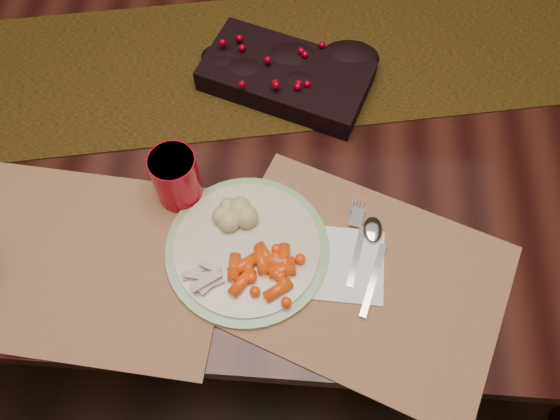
# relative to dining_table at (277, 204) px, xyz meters

# --- Properties ---
(floor) EXTENTS (5.00, 5.00, 0.00)m
(floor) POSITION_rel_dining_table_xyz_m (0.00, 0.00, -0.38)
(floor) COLOR black
(floor) RESTS_ON ground
(dining_table) EXTENTS (1.80, 1.00, 0.75)m
(dining_table) POSITION_rel_dining_table_xyz_m (0.00, 0.00, 0.00)
(dining_table) COLOR black
(dining_table) RESTS_ON floor
(table_runner) EXTENTS (1.83, 0.72, 0.00)m
(table_runner) POSITION_rel_dining_table_xyz_m (-0.05, 0.12, 0.38)
(table_runner) COLOR #563317
(table_runner) RESTS_ON dining_table
(centerpiece) EXTENTS (0.35, 0.25, 0.06)m
(centerpiece) POSITION_rel_dining_table_xyz_m (0.02, 0.06, 0.41)
(centerpiece) COLOR black
(centerpiece) RESTS_ON table_runner
(placemat_main) EXTENTS (0.54, 0.47, 0.00)m
(placemat_main) POSITION_rel_dining_table_xyz_m (0.16, -0.33, 0.38)
(placemat_main) COLOR #886447
(placemat_main) RESTS_ON dining_table
(placemat_second) EXTENTS (0.47, 0.36, 0.00)m
(placemat_second) POSITION_rel_dining_table_xyz_m (-0.28, -0.33, 0.38)
(placemat_second) COLOR brown
(placemat_second) RESTS_ON dining_table
(dinner_plate) EXTENTS (0.31, 0.31, 0.02)m
(dinner_plate) POSITION_rel_dining_table_xyz_m (-0.02, -0.30, 0.39)
(dinner_plate) COLOR beige
(dinner_plate) RESTS_ON placemat_main
(baby_carrots) EXTENTS (0.12, 0.11, 0.02)m
(baby_carrots) POSITION_rel_dining_table_xyz_m (0.00, -0.34, 0.40)
(baby_carrots) COLOR #FF4509
(baby_carrots) RESTS_ON dinner_plate
(mashed_potatoes) EXTENTS (0.09, 0.08, 0.04)m
(mashed_potatoes) POSITION_rel_dining_table_xyz_m (-0.05, -0.25, 0.41)
(mashed_potatoes) COLOR tan
(mashed_potatoes) RESTS_ON dinner_plate
(turkey_shreds) EXTENTS (0.09, 0.08, 0.02)m
(turkey_shreds) POSITION_rel_dining_table_xyz_m (-0.09, -0.36, 0.40)
(turkey_shreds) COLOR #AB978A
(turkey_shreds) RESTS_ON dinner_plate
(napkin) EXTENTS (0.12, 0.13, 0.00)m
(napkin) POSITION_rel_dining_table_xyz_m (0.14, -0.31, 0.38)
(napkin) COLOR white
(napkin) RESTS_ON placemat_main
(fork) EXTENTS (0.05, 0.14, 0.00)m
(fork) POSITION_rel_dining_table_xyz_m (0.16, -0.28, 0.39)
(fork) COLOR silver
(fork) RESTS_ON napkin
(spoon) EXTENTS (0.08, 0.17, 0.00)m
(spoon) POSITION_rel_dining_table_xyz_m (0.18, -0.31, 0.39)
(spoon) COLOR #B7B8C1
(spoon) RESTS_ON napkin
(red_cup) EXTENTS (0.09, 0.09, 0.11)m
(red_cup) POSITION_rel_dining_table_xyz_m (-0.15, -0.20, 0.43)
(red_cup) COLOR #B10014
(red_cup) RESTS_ON placemat_main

